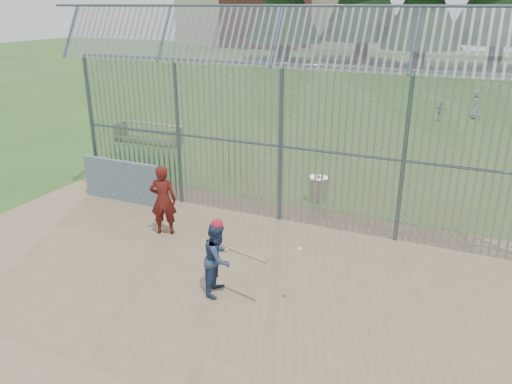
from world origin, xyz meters
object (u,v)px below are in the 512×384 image
at_px(trash_can, 318,189).
at_px(onlooker, 163,200).
at_px(dugout_wall, 121,181).
at_px(batter, 218,258).
at_px(bleacher, 148,133).

bearing_deg(trash_can, onlooker, -128.09).
bearing_deg(onlooker, dugout_wall, -52.14).
distance_m(dugout_wall, batter, 5.75).
relative_size(batter, trash_can, 1.78).
relative_size(onlooker, trash_can, 2.13).
relative_size(trash_can, bleacher, 0.27).
xyz_separation_m(onlooker, bleacher, (-5.50, 7.04, -0.48)).
bearing_deg(dugout_wall, onlooker, -29.80).
bearing_deg(onlooker, batter, 121.25).
bearing_deg(bleacher, onlooker, -52.03).
bearing_deg(bleacher, trash_can, -22.66).
bearing_deg(batter, bleacher, 34.00).
height_order(batter, onlooker, onlooker).
bearing_deg(onlooker, trash_can, -150.43).
height_order(dugout_wall, onlooker, onlooker).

